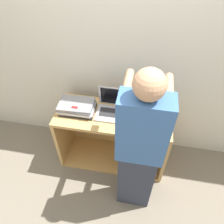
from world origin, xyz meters
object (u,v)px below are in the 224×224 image
Objects in this scene: laptop_stack_left at (77,107)px; laptop_stack_right at (152,116)px; laptop_open at (114,108)px; person at (139,151)px.

laptop_stack_right is (0.79, 0.00, 0.00)m from laptop_stack_left.
laptop_open is 0.96× the size of laptop_stack_right.
person reaches higher than laptop_open.
person is at bearing -33.69° from laptop_stack_left.
person reaches higher than laptop_stack_left.
person is (-0.08, -0.47, 0.03)m from laptop_stack_right.
laptop_open is at bearing 6.41° from laptop_stack_left.
laptop_stack_left and laptop_stack_right have the same top height.
laptop_open is 0.21× the size of person.
person is at bearing -100.12° from laptop_stack_right.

